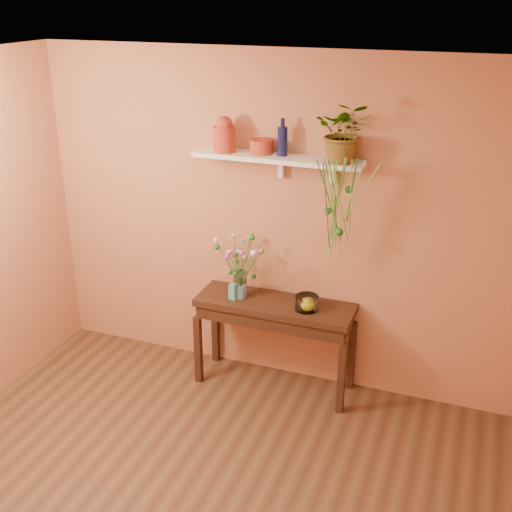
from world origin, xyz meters
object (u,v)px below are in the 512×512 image
(terracotta_jug, at_px, (224,135))
(bouquet, at_px, (241,255))
(spider_plant, at_px, (344,132))
(glass_bowl, at_px, (307,303))
(glass_vase, at_px, (240,286))
(sideboard, at_px, (275,314))
(blue_bottle, at_px, (282,140))

(terracotta_jug, xyz_separation_m, bouquet, (0.16, -0.08, -0.92))
(spider_plant, distance_m, glass_bowl, 1.35)
(terracotta_jug, height_order, glass_vase, terracotta_jug)
(glass_vase, bearing_deg, spider_plant, 8.35)
(bouquet, bearing_deg, sideboard, 2.96)
(blue_bottle, relative_size, glass_vase, 1.21)
(glass_vase, xyz_separation_m, bouquet, (0.00, 0.00, 0.27))
(terracotta_jug, distance_m, glass_bowl, 1.44)
(spider_plant, bearing_deg, terracotta_jug, -178.58)
(terracotta_jug, bearing_deg, glass_bowl, -7.87)
(terracotta_jug, xyz_separation_m, glass_vase, (0.15, -0.09, -1.20))
(blue_bottle, bearing_deg, terracotta_jug, -173.59)
(sideboard, bearing_deg, glass_vase, -176.17)
(glass_vase, bearing_deg, sideboard, 3.83)
(blue_bottle, xyz_separation_m, glass_bowl, (0.27, -0.15, -1.23))
(blue_bottle, relative_size, glass_bowl, 1.50)
(terracotta_jug, relative_size, glass_bowl, 1.48)
(bouquet, height_order, glass_bowl, bouquet)
(glass_vase, relative_size, bouquet, 0.48)
(spider_plant, distance_m, bouquet, 1.27)
(sideboard, bearing_deg, spider_plant, 11.10)
(sideboard, xyz_separation_m, spider_plant, (0.47, 0.09, 1.49))
(glass_vase, bearing_deg, blue_bottle, 25.39)
(sideboard, relative_size, terracotta_jug, 4.67)
(spider_plant, bearing_deg, blue_bottle, 176.65)
(blue_bottle, xyz_separation_m, bouquet, (-0.29, -0.13, -0.91))
(sideboard, bearing_deg, terracotta_jug, 171.09)
(sideboard, relative_size, glass_vase, 5.57)
(sideboard, distance_m, bouquet, 0.56)
(glass_vase, relative_size, glass_bowl, 1.24)
(sideboard, distance_m, terracotta_jug, 1.48)
(glass_bowl, bearing_deg, spider_plant, 31.55)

